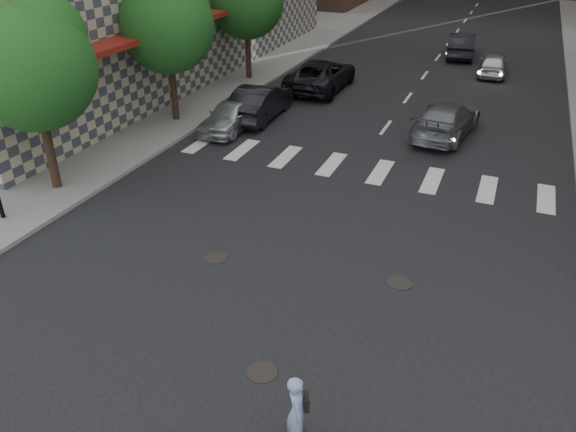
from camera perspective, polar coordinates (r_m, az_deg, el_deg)
name	(u,v)px	position (r m, az deg, el deg)	size (l,w,h in m)	color
ground	(260,296)	(15.06, -2.84, -8.16)	(160.00, 160.00, 0.00)	black
sidewalk_left	(185,67)	(37.68, -10.38, 14.70)	(13.00, 80.00, 0.15)	gray
tree_a	(34,61)	(20.73, -24.37, 14.16)	(4.20, 4.20, 6.60)	#382619
tree_b	(169,20)	(26.78, -11.98, 18.87)	(4.20, 4.20, 6.60)	#382619
manhole_a	(262,372)	(12.95, -2.65, -15.55)	(0.70, 0.70, 0.02)	black
manhole_b	(216,257)	(16.70, -7.36, -4.20)	(0.70, 0.70, 0.02)	black
manhole_c	(400,283)	(15.82, 11.28, -6.68)	(0.70, 0.70, 0.02)	black
skateboarder	(297,412)	(10.96, 0.95, -19.27)	(0.60, 0.88, 1.74)	brown
silver_sedan	(231,115)	(26.17, -5.79, 10.17)	(1.68, 4.17, 1.42)	silver
traffic_car_a	(260,102)	(27.60, -2.88, 11.50)	(1.72, 4.92, 1.62)	black
traffic_car_b	(446,119)	(26.29, 15.78, 9.44)	(2.13, 5.25, 1.52)	slate
traffic_car_c	(321,75)	(32.35, 3.38, 14.14)	(2.73, 5.92, 1.64)	black
traffic_car_d	(493,64)	(37.35, 20.13, 14.30)	(1.61, 4.00, 1.36)	silver
traffic_car_e	(462,45)	(41.52, 17.22, 16.26)	(1.70, 4.87, 1.61)	black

